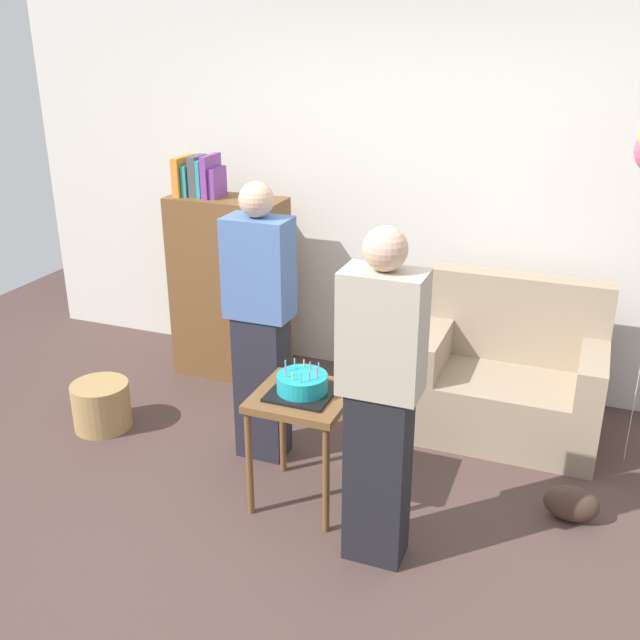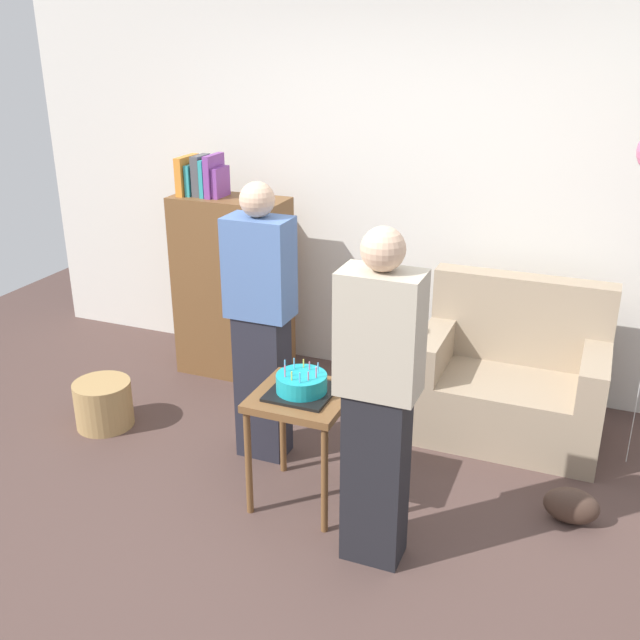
% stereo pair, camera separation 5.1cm
% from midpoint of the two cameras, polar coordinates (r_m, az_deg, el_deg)
% --- Properties ---
extents(ground_plane, '(8.00, 8.00, 0.00)m').
position_cam_midpoint_polar(ground_plane, '(3.85, -1.47, -16.36)').
color(ground_plane, '#4C3833').
extents(wall_back, '(6.00, 0.10, 2.70)m').
position_cam_midpoint_polar(wall_back, '(5.08, 7.73, 9.96)').
color(wall_back, silver).
rests_on(wall_back, ground_plane).
extents(couch, '(1.10, 0.70, 0.96)m').
position_cam_midpoint_polar(couch, '(4.70, 14.88, -4.66)').
color(couch, gray).
rests_on(couch, ground_plane).
extents(bookshelf, '(0.80, 0.36, 1.58)m').
position_cam_midpoint_polar(bookshelf, '(5.24, -6.56, 2.76)').
color(bookshelf, brown).
rests_on(bookshelf, ground_plane).
extents(side_table, '(0.48, 0.48, 0.64)m').
position_cam_midpoint_polar(side_table, '(3.81, -1.03, -7.05)').
color(side_table, brown).
rests_on(side_table, ground_plane).
extents(birthday_cake, '(0.32, 0.32, 0.17)m').
position_cam_midpoint_polar(birthday_cake, '(3.74, -1.04, -5.03)').
color(birthday_cake, black).
rests_on(birthday_cake, side_table).
extents(person_blowing_candles, '(0.36, 0.22, 1.63)m').
position_cam_midpoint_polar(person_blowing_candles, '(4.12, -4.23, -0.26)').
color(person_blowing_candles, '#23232D').
rests_on(person_blowing_candles, ground_plane).
extents(person_holding_cake, '(0.36, 0.22, 1.63)m').
position_cam_midpoint_polar(person_holding_cake, '(3.30, 4.97, -6.30)').
color(person_holding_cake, black).
rests_on(person_holding_cake, ground_plane).
extents(wicker_basket, '(0.36, 0.36, 0.30)m').
position_cam_midpoint_polar(wicker_basket, '(4.88, -16.14, -6.27)').
color(wicker_basket, '#A88451').
rests_on(wicker_basket, ground_plane).
extents(handbag, '(0.28, 0.14, 0.20)m').
position_cam_midpoint_polar(handbag, '(4.09, 19.25, -13.44)').
color(handbag, '#473328').
rests_on(handbag, ground_plane).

